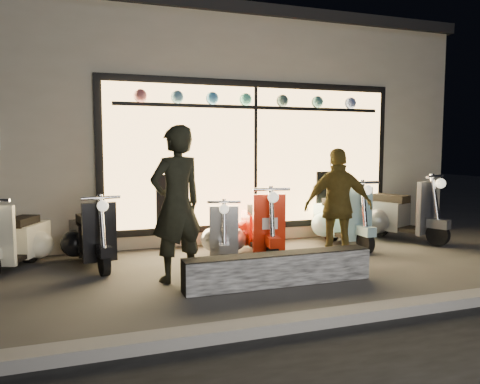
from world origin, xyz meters
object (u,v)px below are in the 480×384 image
at_px(graffiti_barrier, 279,269).
at_px(scooter_red, 260,227).
at_px(man, 176,204).
at_px(scooter_silver, 224,234).
at_px(woman, 338,207).

distance_m(graffiti_barrier, scooter_red, 1.73).
distance_m(scooter_red, man, 1.97).
xyz_separation_m(graffiti_barrier, man, (-1.15, 0.61, 0.79)).
height_order(scooter_silver, man, man).
xyz_separation_m(scooter_silver, man, (-0.92, -0.97, 0.62)).
bearing_deg(woman, man, 17.71).
bearing_deg(scooter_silver, graffiti_barrier, -65.16).
bearing_deg(man, graffiti_barrier, 132.12).
bearing_deg(scooter_silver, scooter_red, 24.81).
distance_m(scooter_silver, man, 1.47).
distance_m(scooter_silver, scooter_red, 0.65).
distance_m(man, woman, 2.40).
xyz_separation_m(scooter_silver, scooter_red, (0.65, 0.09, 0.06)).
xyz_separation_m(graffiti_barrier, scooter_silver, (-0.22, 1.58, 0.17)).
height_order(scooter_red, woman, woman).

